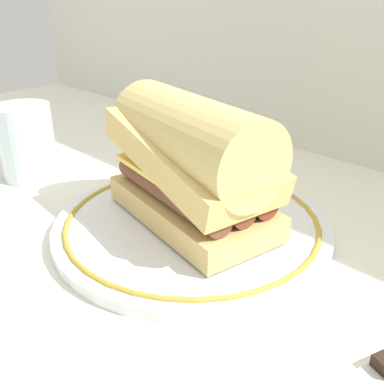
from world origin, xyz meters
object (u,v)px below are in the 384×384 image
(sausage_sandwich, at_px, (192,161))
(drinking_glass, at_px, (27,147))
(butter_knife, at_px, (366,377))
(plate, at_px, (192,224))

(sausage_sandwich, xyz_separation_m, drinking_glass, (-0.26, -0.05, -0.04))
(sausage_sandwich, relative_size, butter_knife, 1.29)
(plate, bearing_deg, butter_knife, -16.21)
(sausage_sandwich, height_order, drinking_glass, sausage_sandwich)
(plate, xyz_separation_m, sausage_sandwich, (0.00, 0.00, 0.07))
(sausage_sandwich, xyz_separation_m, butter_knife, (0.22, -0.06, -0.08))
(butter_knife, bearing_deg, sausage_sandwich, 163.79)
(sausage_sandwich, height_order, butter_knife, sausage_sandwich)
(sausage_sandwich, bearing_deg, drinking_glass, -158.35)
(drinking_glass, bearing_deg, sausage_sandwich, 10.15)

